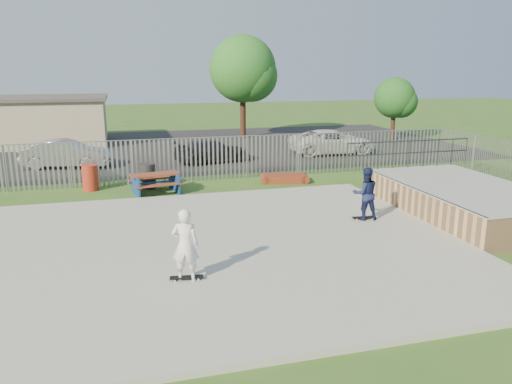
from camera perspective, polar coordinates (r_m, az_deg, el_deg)
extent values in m
plane|color=#355C1F|center=(14.50, -6.17, -6.63)|extent=(120.00, 120.00, 0.00)
cube|color=#9E9E99|center=(14.48, -6.18, -6.35)|extent=(15.00, 12.00, 0.15)
cube|color=tan|center=(19.04, 22.71, -0.97)|extent=(4.00, 7.00, 1.05)
cube|color=#9E9E99|center=(18.92, 22.87, 0.63)|extent=(4.05, 7.05, 0.04)
cylinder|color=#383A3F|center=(17.77, 17.83, 0.29)|extent=(0.06, 7.00, 0.06)
cube|color=brown|center=(21.05, -11.50, 1.98)|extent=(2.07, 1.10, 0.07)
cube|color=brown|center=(20.49, -11.01, 0.77)|extent=(1.99, 0.64, 0.05)
cube|color=brown|center=(21.74, -11.88, 1.49)|extent=(1.99, 0.64, 0.05)
cube|color=navy|center=(21.13, -11.45, 0.94)|extent=(1.99, 1.81, 0.81)
cube|color=maroon|center=(22.78, 3.30, 1.57)|extent=(1.96, 1.29, 0.36)
cylinder|color=#A02A18|center=(22.31, -18.41, 1.56)|extent=(0.66, 0.66, 1.10)
cylinder|color=black|center=(22.10, -12.23, 1.81)|extent=(0.64, 0.64, 1.07)
cube|color=black|center=(32.88, -11.55, 4.88)|extent=(40.00, 18.00, 0.02)
imported|color=#B5B5BA|center=(27.72, -20.90, 4.10)|extent=(4.62, 2.41, 1.45)
imported|color=black|center=(27.56, -4.98, 4.69)|extent=(4.51, 2.58, 1.23)
imported|color=white|center=(30.47, 8.74, 5.69)|extent=(5.28, 2.57, 1.45)
cube|color=#B3AA8A|center=(37.07, -24.64, 7.24)|extent=(10.00, 6.00, 3.00)
cube|color=#4C4742|center=(36.95, -24.89, 9.69)|extent=(10.40, 6.40, 0.20)
cylinder|color=#3B2117|center=(36.97, -1.51, 9.47)|extent=(0.41, 0.41, 4.27)
sphere|color=#276121|center=(36.85, -1.54, 13.89)|extent=(4.78, 4.78, 4.78)
cylinder|color=#402319|center=(37.46, 15.38, 7.73)|extent=(0.31, 0.31, 2.56)
sphere|color=#20541C|center=(37.32, 15.56, 10.33)|extent=(2.86, 2.86, 2.86)
cube|color=black|center=(17.14, 12.24, -2.84)|extent=(0.82, 0.31, 0.02)
cube|color=black|center=(12.25, -7.95, -9.61)|extent=(0.82, 0.30, 0.02)
imported|color=#161D44|center=(16.93, 12.39, -0.17)|extent=(0.94, 0.78, 1.77)
imported|color=white|center=(11.95, -8.08, -6.00)|extent=(0.74, 0.60, 1.77)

